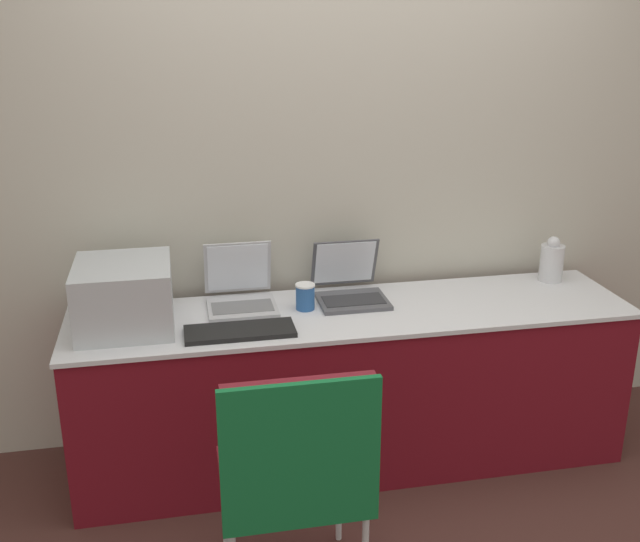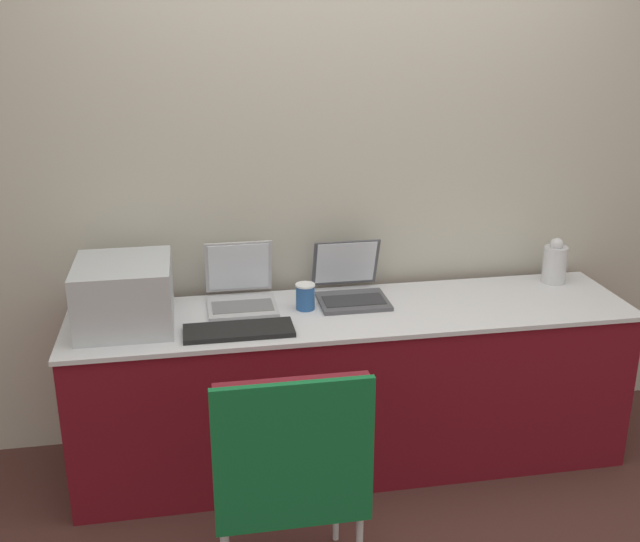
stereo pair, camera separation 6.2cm
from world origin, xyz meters
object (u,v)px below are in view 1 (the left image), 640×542
at_px(external_keyboard, 240,331).
at_px(metal_pitcher, 552,261).
at_px(chair, 296,466).
at_px(printer, 124,293).
at_px(laptop_right, 350,287).
at_px(laptop_left, 241,293).
at_px(coffee_cup, 305,297).

height_order(external_keyboard, metal_pitcher, metal_pitcher).
bearing_deg(external_keyboard, chair, -81.59).
relative_size(printer, laptop_right, 1.19).
distance_m(printer, external_keyboard, 0.50).
relative_size(printer, chair, 0.44).
distance_m(laptop_left, laptop_right, 0.49).
height_order(printer, chair, printer).
bearing_deg(printer, external_keyboard, -19.46).
bearing_deg(external_keyboard, printer, 160.54).
xyz_separation_m(laptop_left, coffee_cup, (0.27, -0.10, -0.00)).
bearing_deg(metal_pitcher, coffee_cup, -174.09).
bearing_deg(coffee_cup, chair, -102.23).
bearing_deg(chair, printer, 122.42).
xyz_separation_m(printer, laptop_left, (0.49, 0.15, -0.09)).
bearing_deg(metal_pitcher, laptop_right, -177.84).
bearing_deg(laptop_right, printer, -172.11).
xyz_separation_m(external_keyboard, chair, (0.11, -0.72, -0.18)).
bearing_deg(laptop_left, external_keyboard, -96.47).
bearing_deg(printer, metal_pitcher, 5.00).
height_order(laptop_left, external_keyboard, laptop_left).
distance_m(printer, metal_pitcher, 1.99).
relative_size(laptop_left, external_keyboard, 0.73).
bearing_deg(coffee_cup, printer, -176.48).
relative_size(coffee_cup, chair, 0.12).
xyz_separation_m(laptop_left, chair, (0.07, -1.02, -0.22)).
relative_size(laptop_left, chair, 0.35).
bearing_deg(printer, coffee_cup, 3.52).
bearing_deg(external_keyboard, laptop_left, 83.53).
xyz_separation_m(printer, laptop_right, (0.98, 0.14, -0.09)).
bearing_deg(printer, chair, -57.58).
xyz_separation_m(external_keyboard, coffee_cup, (0.31, 0.21, 0.05)).
distance_m(printer, laptop_right, 0.99).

